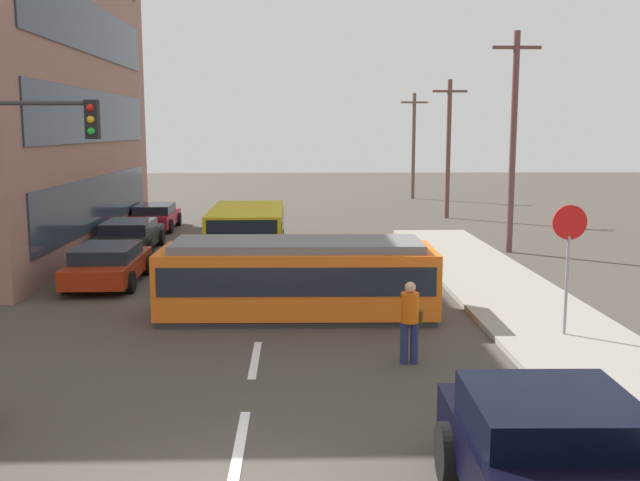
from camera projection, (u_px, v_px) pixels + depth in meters
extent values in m
plane|color=#443D35|center=(264.00, 311.00, 18.74)|extent=(120.00, 120.00, 0.00)
cube|color=gray|center=(585.00, 353.00, 14.99)|extent=(3.20, 36.00, 0.14)
cube|color=silver|center=(240.00, 443.00, 10.84)|extent=(0.16, 2.40, 0.01)
cube|color=silver|center=(255.00, 359.00, 14.79)|extent=(0.16, 2.40, 0.01)
cube|color=silver|center=(271.00, 270.00, 24.19)|extent=(0.16, 2.40, 0.01)
cube|color=silver|center=(276.00, 242.00, 30.11)|extent=(0.16, 2.40, 0.01)
cube|color=#2D3847|center=(101.00, 201.00, 27.89)|extent=(0.06, 15.19, 1.92)
cube|color=#2D3847|center=(97.00, 116.00, 27.40)|extent=(0.06, 15.19, 1.92)
cube|color=#2D3847|center=(93.00, 29.00, 26.92)|extent=(0.06, 15.19, 1.92)
cube|color=orange|center=(297.00, 279.00, 18.14)|extent=(6.85, 2.62, 1.57)
cube|color=#2D2D2D|center=(298.00, 313.00, 18.27)|extent=(6.71, 2.50, 0.15)
cube|color=slate|center=(297.00, 244.00, 18.01)|extent=(6.16, 2.24, 0.20)
cube|color=#1E232D|center=(297.00, 272.00, 18.12)|extent=(6.58, 2.66, 0.69)
cube|color=gold|center=(247.00, 230.00, 25.78)|extent=(2.54, 5.55, 1.58)
cube|color=black|center=(242.00, 235.00, 23.06)|extent=(2.25, 0.14, 0.95)
cube|color=black|center=(247.00, 222.00, 25.73)|extent=(2.58, 4.72, 0.63)
cylinder|color=black|center=(244.00, 257.00, 24.13)|extent=(2.56, 0.92, 0.90)
cylinder|color=black|center=(250.00, 241.00, 27.62)|extent=(2.56, 0.92, 0.90)
cylinder|color=navy|center=(404.00, 343.00, 14.48)|extent=(0.16, 0.16, 0.85)
cylinder|color=navy|center=(414.00, 343.00, 14.48)|extent=(0.16, 0.16, 0.85)
cylinder|color=#D6560D|center=(410.00, 308.00, 14.37)|extent=(0.36, 0.36, 0.60)
sphere|color=tan|center=(410.00, 287.00, 14.31)|extent=(0.22, 0.22, 0.22)
cube|color=#53320B|center=(420.00, 317.00, 14.46)|extent=(0.15, 0.22, 0.24)
cube|color=black|center=(551.00, 417.00, 8.57)|extent=(1.94, 1.94, 0.55)
cylinder|color=black|center=(449.00, 452.00, 9.63)|extent=(0.30, 0.81, 0.80)
cylinder|color=black|center=(599.00, 452.00, 9.65)|extent=(0.30, 0.81, 0.80)
cube|color=#9A240A|center=(109.00, 267.00, 21.98)|extent=(1.91, 4.46, 0.55)
cube|color=black|center=(107.00, 252.00, 21.76)|extent=(1.73, 2.47, 0.40)
cylinder|color=black|center=(90.00, 265.00, 23.28)|extent=(0.23, 0.64, 0.64)
cylinder|color=black|center=(148.00, 265.00, 23.37)|extent=(0.23, 0.64, 0.64)
cylinder|color=black|center=(65.00, 283.00, 20.65)|extent=(0.23, 0.64, 0.64)
cylinder|color=black|center=(130.00, 282.00, 20.74)|extent=(0.23, 0.64, 0.64)
cube|color=black|center=(130.00, 238.00, 27.85)|extent=(1.97, 4.59, 0.55)
cube|color=black|center=(129.00, 226.00, 27.63)|extent=(1.79, 2.54, 0.40)
cylinder|color=black|center=(113.00, 238.00, 29.19)|extent=(0.23, 0.64, 0.64)
cylinder|color=black|center=(161.00, 238.00, 29.28)|extent=(0.23, 0.64, 0.64)
cylinder|color=black|center=(96.00, 249.00, 26.49)|extent=(0.23, 0.64, 0.64)
cylinder|color=black|center=(148.00, 249.00, 26.58)|extent=(0.23, 0.64, 0.64)
cube|color=#AD1525|center=(155.00, 219.00, 33.90)|extent=(1.82, 4.31, 0.55)
cube|color=black|center=(154.00, 209.00, 33.68)|extent=(1.65, 2.38, 0.40)
cylinder|color=black|center=(142.00, 219.00, 35.16)|extent=(0.23, 0.64, 0.64)
cylinder|color=black|center=(178.00, 219.00, 35.24)|extent=(0.23, 0.64, 0.64)
cylinder|color=black|center=(131.00, 226.00, 32.62)|extent=(0.23, 0.64, 0.64)
cylinder|color=black|center=(170.00, 226.00, 32.70)|extent=(0.23, 0.64, 0.64)
cylinder|color=gray|center=(566.00, 285.00, 15.98)|extent=(0.07, 0.07, 2.20)
cylinder|color=red|center=(570.00, 222.00, 15.76)|extent=(0.76, 0.04, 0.76)
cylinder|color=#333333|center=(23.00, 103.00, 15.60)|extent=(2.94, 0.10, 0.10)
cube|color=black|center=(92.00, 120.00, 15.70)|extent=(0.28, 0.24, 0.84)
sphere|color=red|center=(90.00, 108.00, 15.53)|extent=(0.16, 0.16, 0.16)
sphere|color=gold|center=(91.00, 119.00, 15.57)|extent=(0.16, 0.16, 0.16)
sphere|color=green|center=(91.00, 131.00, 15.61)|extent=(0.16, 0.16, 0.16)
cylinder|color=brown|center=(513.00, 144.00, 27.08)|extent=(0.24, 0.24, 8.20)
cube|color=brown|center=(517.00, 47.00, 26.55)|extent=(1.80, 0.12, 0.12)
cylinder|color=brown|center=(448.00, 150.00, 37.85)|extent=(0.24, 0.24, 7.18)
cube|color=brown|center=(450.00, 91.00, 37.40)|extent=(1.80, 0.12, 0.12)
cylinder|color=brown|center=(413.00, 146.00, 48.63)|extent=(0.24, 0.24, 7.01)
cube|color=brown|center=(414.00, 102.00, 48.19)|extent=(1.80, 0.12, 0.12)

